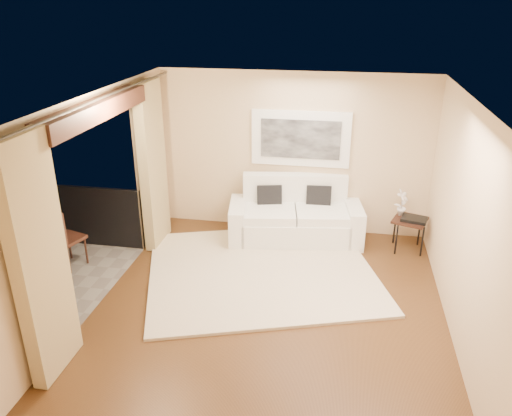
% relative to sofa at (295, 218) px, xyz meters
% --- Properties ---
extents(floor, '(5.00, 5.00, 0.00)m').
position_rel_sofa_xyz_m(floor, '(-0.10, -2.10, -0.37)').
color(floor, '#513217').
rests_on(floor, ground).
extents(room_shell, '(5.00, 6.40, 5.00)m').
position_rel_sofa_xyz_m(room_shell, '(-2.23, -2.10, 2.15)').
color(room_shell, white).
rests_on(room_shell, ground).
extents(balcony, '(1.81, 2.60, 1.17)m').
position_rel_sofa_xyz_m(balcony, '(-3.41, -2.10, -0.19)').
color(balcony, '#605B56').
rests_on(balcony, ground).
extents(curtains, '(0.16, 4.80, 2.64)m').
position_rel_sofa_xyz_m(curtains, '(-2.21, -2.10, 0.97)').
color(curtains, tan).
rests_on(curtains, ground).
extents(artwork, '(1.62, 0.07, 0.92)m').
position_rel_sofa_xyz_m(artwork, '(0.01, 0.37, 1.25)').
color(artwork, white).
rests_on(artwork, room_shell).
extents(rug, '(3.99, 3.72, 0.04)m').
position_rel_sofa_xyz_m(rug, '(-0.36, -1.23, -0.35)').
color(rug, beige).
rests_on(rug, floor).
extents(sofa, '(2.27, 1.24, 1.04)m').
position_rel_sofa_xyz_m(sofa, '(0.00, 0.00, 0.00)').
color(sofa, white).
rests_on(sofa, floor).
extents(side_table, '(0.62, 0.62, 0.53)m').
position_rel_sofa_xyz_m(side_table, '(1.83, -0.10, 0.11)').
color(side_table, '#321810').
rests_on(side_table, floor).
extents(tray, '(0.44, 0.37, 0.05)m').
position_rel_sofa_xyz_m(tray, '(1.88, -0.15, 0.19)').
color(tray, black).
rests_on(tray, side_table).
extents(orchid, '(0.27, 0.28, 0.44)m').
position_rel_sofa_xyz_m(orchid, '(1.69, 0.02, 0.38)').
color(orchid, white).
rests_on(orchid, side_table).
extents(bistro_table, '(0.84, 0.84, 0.79)m').
position_rel_sofa_xyz_m(bistro_table, '(-3.52, -2.30, 0.34)').
color(bistro_table, '#321810').
rests_on(bistro_table, balcony).
extents(balcony_chair_far, '(0.53, 0.53, 0.98)m').
position_rel_sofa_xyz_m(balcony_chair_far, '(-3.27, -1.66, 0.20)').
color(balcony_chair_far, '#321810').
rests_on(balcony_chair_far, balcony).
extents(ice_bucket, '(0.18, 0.18, 0.20)m').
position_rel_sofa_xyz_m(ice_bucket, '(-3.71, -2.24, 0.52)').
color(ice_bucket, silver).
rests_on(ice_bucket, bistro_table).
extents(candle, '(0.06, 0.06, 0.07)m').
position_rel_sofa_xyz_m(candle, '(-3.51, -2.20, 0.45)').
color(candle, '#F82E16').
rests_on(candle, bistro_table).
extents(vase, '(0.04, 0.04, 0.18)m').
position_rel_sofa_xyz_m(vase, '(-3.51, -2.47, 0.51)').
color(vase, white).
rests_on(vase, bistro_table).
extents(glass_a, '(0.06, 0.06, 0.12)m').
position_rel_sofa_xyz_m(glass_a, '(-3.35, -2.33, 0.48)').
color(glass_a, white).
rests_on(glass_a, bistro_table).
extents(glass_b, '(0.06, 0.06, 0.12)m').
position_rel_sofa_xyz_m(glass_b, '(-3.40, -2.24, 0.48)').
color(glass_b, white).
rests_on(glass_b, bistro_table).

